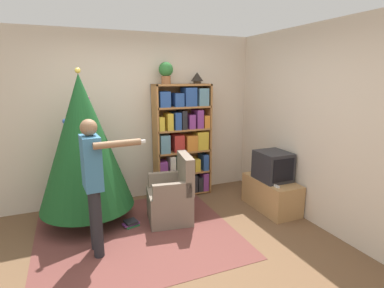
{
  "coord_description": "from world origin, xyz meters",
  "views": [
    {
      "loc": [
        -0.93,
        -2.81,
        1.94
      ],
      "look_at": [
        0.58,
        0.82,
        1.05
      ],
      "focal_mm": 28.0,
      "sensor_mm": 36.0,
      "label": 1
    }
  ],
  "objects_px": {
    "christmas_tree": "(84,143)",
    "armchair": "(172,198)",
    "potted_plant": "(166,71)",
    "table_lamp": "(197,77)",
    "bookshelf": "(183,141)",
    "standing_person": "(93,177)",
    "television": "(273,166)"
  },
  "relations": [
    {
      "from": "christmas_tree",
      "to": "armchair",
      "type": "bearing_deg",
      "value": -21.93
    },
    {
      "from": "potted_plant",
      "to": "table_lamp",
      "type": "relative_size",
      "value": 1.64
    },
    {
      "from": "bookshelf",
      "to": "potted_plant",
      "type": "xyz_separation_m",
      "value": [
        -0.27,
        0.01,
        1.1
      ]
    },
    {
      "from": "bookshelf",
      "to": "table_lamp",
      "type": "xyz_separation_m",
      "value": [
        0.25,
        0.01,
        1.01
      ]
    },
    {
      "from": "armchair",
      "to": "potted_plant",
      "type": "relative_size",
      "value": 2.8
    },
    {
      "from": "christmas_tree",
      "to": "potted_plant",
      "type": "relative_size",
      "value": 6.22
    },
    {
      "from": "armchair",
      "to": "standing_person",
      "type": "height_order",
      "value": "standing_person"
    },
    {
      "from": "television",
      "to": "table_lamp",
      "type": "relative_size",
      "value": 2.39
    },
    {
      "from": "christmas_tree",
      "to": "table_lamp",
      "type": "height_order",
      "value": "christmas_tree"
    },
    {
      "from": "bookshelf",
      "to": "standing_person",
      "type": "height_order",
      "value": "bookshelf"
    },
    {
      "from": "armchair",
      "to": "table_lamp",
      "type": "distance_m",
      "value": 1.95
    },
    {
      "from": "bookshelf",
      "to": "potted_plant",
      "type": "distance_m",
      "value": 1.13
    },
    {
      "from": "christmas_tree",
      "to": "standing_person",
      "type": "xyz_separation_m",
      "value": [
        0.04,
        -0.84,
        -0.2
      ]
    },
    {
      "from": "television",
      "to": "potted_plant",
      "type": "xyz_separation_m",
      "value": [
        -1.27,
        1.06,
        1.35
      ]
    },
    {
      "from": "standing_person",
      "to": "christmas_tree",
      "type": "bearing_deg",
      "value": 178.12
    },
    {
      "from": "bookshelf",
      "to": "christmas_tree",
      "type": "distance_m",
      "value": 1.6
    },
    {
      "from": "television",
      "to": "standing_person",
      "type": "relative_size",
      "value": 0.32
    },
    {
      "from": "bookshelf",
      "to": "armchair",
      "type": "bearing_deg",
      "value": -120.3
    },
    {
      "from": "potted_plant",
      "to": "table_lamp",
      "type": "height_order",
      "value": "potted_plant"
    },
    {
      "from": "standing_person",
      "to": "potted_plant",
      "type": "relative_size",
      "value": 4.61
    },
    {
      "from": "standing_person",
      "to": "potted_plant",
      "type": "bearing_deg",
      "value": 130.88
    },
    {
      "from": "television",
      "to": "christmas_tree",
      "type": "relative_size",
      "value": 0.23
    },
    {
      "from": "christmas_tree",
      "to": "table_lamp",
      "type": "bearing_deg",
      "value": 12.87
    },
    {
      "from": "armchair",
      "to": "potted_plant",
      "type": "xyz_separation_m",
      "value": [
        0.21,
        0.84,
        1.69
      ]
    },
    {
      "from": "television",
      "to": "armchair",
      "type": "xyz_separation_m",
      "value": [
        -1.48,
        0.22,
        -0.35
      ]
    },
    {
      "from": "armchair",
      "to": "standing_person",
      "type": "bearing_deg",
      "value": -59.61
    },
    {
      "from": "christmas_tree",
      "to": "standing_person",
      "type": "bearing_deg",
      "value": -87.43
    },
    {
      "from": "television",
      "to": "standing_person",
      "type": "xyz_separation_m",
      "value": [
        -2.5,
        -0.19,
        0.22
      ]
    },
    {
      "from": "standing_person",
      "to": "bookshelf",
      "type": "bearing_deg",
      "value": 124.99
    },
    {
      "from": "table_lamp",
      "to": "television",
      "type": "bearing_deg",
      "value": -54.62
    },
    {
      "from": "bookshelf",
      "to": "television",
      "type": "distance_m",
      "value": 1.46
    },
    {
      "from": "television",
      "to": "potted_plant",
      "type": "height_order",
      "value": "potted_plant"
    }
  ]
}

